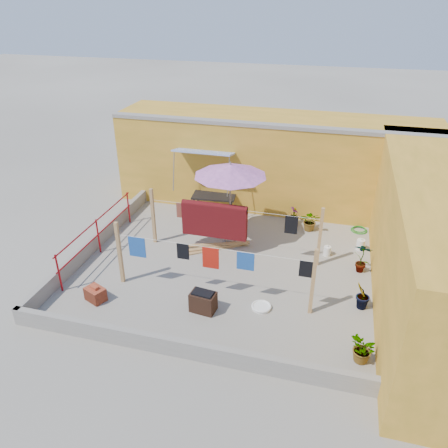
% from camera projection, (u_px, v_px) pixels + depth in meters
% --- Properties ---
extents(ground, '(80.00, 80.00, 0.00)m').
position_uv_depth(ground, '(226.00, 267.00, 12.44)').
color(ground, '#9E998E').
rests_on(ground, ground).
extents(wall_back, '(11.00, 3.27, 3.21)m').
position_uv_depth(wall_back, '(273.00, 161.00, 15.57)').
color(wall_back, gold).
rests_on(wall_back, ground).
extents(wall_right, '(2.40, 9.00, 3.20)m').
position_uv_depth(wall_right, '(434.00, 242.00, 10.49)').
color(wall_right, gold).
rests_on(wall_right, ground).
extents(parapet_front, '(8.30, 0.16, 0.44)m').
position_uv_depth(parapet_front, '(182.00, 348.00, 9.28)').
color(parapet_front, gray).
rests_on(parapet_front, ground).
extents(parapet_left, '(0.16, 7.30, 0.44)m').
position_uv_depth(parapet_left, '(96.00, 241.00, 13.28)').
color(parapet_left, gray).
rests_on(parapet_left, ground).
extents(red_railing, '(0.05, 4.20, 1.10)m').
position_uv_depth(red_railing, '(98.00, 231.00, 12.82)').
color(red_railing, maroon).
rests_on(red_railing, ground).
extents(clothesline_rig, '(5.09, 2.35, 1.80)m').
position_uv_depth(clothesline_rig, '(215.00, 225.00, 12.58)').
color(clothesline_rig, tan).
rests_on(clothesline_rig, ground).
extents(patio_umbrella, '(2.64, 2.64, 2.60)m').
position_uv_depth(patio_umbrella, '(230.00, 171.00, 12.69)').
color(patio_umbrella, gray).
rests_on(patio_umbrella, ground).
extents(outdoor_table, '(1.55, 0.89, 0.70)m').
position_uv_depth(outdoor_table, '(214.00, 197.00, 15.17)').
color(outdoor_table, black).
rests_on(outdoor_table, ground).
extents(brick_stack, '(0.59, 0.53, 0.43)m').
position_uv_depth(brick_stack, '(95.00, 294.00, 11.01)').
color(brick_stack, '#9B3C23').
rests_on(brick_stack, ground).
extents(lumber_pile, '(1.92, 1.26, 0.13)m').
position_uv_depth(lumber_pile, '(215.00, 247.00, 13.29)').
color(lumber_pile, tan).
rests_on(lumber_pile, ground).
extents(brazier, '(0.65, 0.48, 0.55)m').
position_uv_depth(brazier, '(203.00, 301.00, 10.62)').
color(brazier, black).
rests_on(brazier, ground).
extents(white_basin, '(0.50, 0.50, 0.09)m').
position_uv_depth(white_basin, '(261.00, 307.00, 10.79)').
color(white_basin, white).
rests_on(white_basin, ground).
extents(water_jug_a, '(0.22, 0.22, 0.34)m').
position_uv_depth(water_jug_a, '(327.00, 251.00, 12.92)').
color(water_jug_a, white).
rests_on(water_jug_a, ground).
extents(water_jug_b, '(0.25, 0.25, 0.39)m').
position_uv_depth(water_jug_b, '(360.00, 245.00, 13.20)').
color(water_jug_b, white).
rests_on(water_jug_b, ground).
extents(green_hose, '(0.53, 0.53, 0.08)m').
position_uv_depth(green_hose, '(359.00, 230.00, 14.31)').
color(green_hose, '#1B7C1B').
rests_on(green_hose, ground).
extents(plant_back_a, '(0.63, 0.55, 0.69)m').
position_uv_depth(plant_back_a, '(310.00, 221.00, 14.21)').
color(plant_back_a, '#1A5017').
rests_on(plant_back_a, ground).
extents(plant_back_b, '(0.38, 0.38, 0.59)m').
position_uv_depth(plant_back_b, '(294.00, 215.00, 14.65)').
color(plant_back_b, '#1A5017').
rests_on(plant_back_b, ground).
extents(plant_right_a, '(0.55, 0.44, 0.92)m').
position_uv_depth(plant_right_a, '(362.00, 258.00, 12.02)').
color(plant_right_a, '#1A5017').
rests_on(plant_right_a, ground).
extents(plant_right_b, '(0.46, 0.51, 0.76)m').
position_uv_depth(plant_right_b, '(363.00, 296.00, 10.62)').
color(plant_right_b, '#1A5017').
rests_on(plant_right_b, ground).
extents(plant_right_c, '(0.59, 0.66, 0.66)m').
position_uv_depth(plant_right_c, '(363.00, 350.00, 9.08)').
color(plant_right_c, '#1A5017').
rests_on(plant_right_c, ground).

